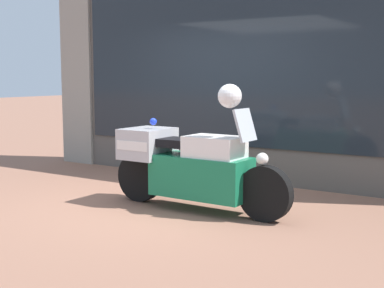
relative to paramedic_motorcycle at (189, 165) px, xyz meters
name	(u,v)px	position (x,y,z in m)	size (l,w,h in m)	color
ground_plane	(156,202)	(-0.53, 0.06, -0.55)	(60.00, 60.00, 0.00)	#8E604C
shop_building	(212,59)	(-0.89, 2.05, 1.33)	(6.97, 0.55, 3.74)	#56514C
window_display	(248,149)	(-0.25, 2.09, -0.07)	(5.80, 0.30, 2.03)	slate
paramedic_motorcycle	(189,165)	(0.00, 0.00, 0.00)	(2.41, 0.64, 1.25)	black
white_helmet	(230,96)	(0.56, -0.01, 0.84)	(0.27, 0.27, 0.27)	white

